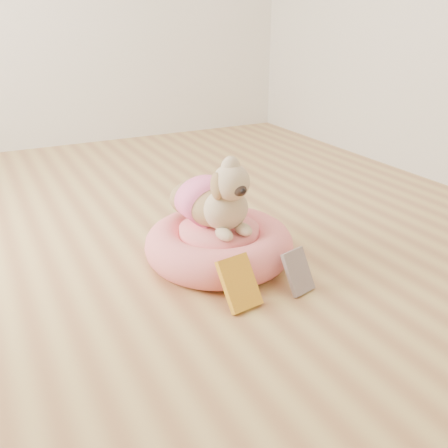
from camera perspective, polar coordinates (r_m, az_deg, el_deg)
name	(u,v)px	position (r m, az deg, el deg)	size (l,w,h in m)	color
floor	(165,243)	(2.53, -6.74, -2.13)	(4.50, 4.50, 0.00)	#A97546
pet_bed	(219,245)	(2.30, -0.57, -2.36)	(0.68, 0.68, 0.18)	#F25F7C
dog	(214,187)	(2.22, -1.12, 4.20)	(0.34, 0.49, 0.36)	brown
book_yellow	(239,283)	(1.96, 1.75, -6.75)	(0.14, 0.03, 0.21)	yellow
book_white	(298,272)	(2.09, 8.47, -5.42)	(0.12, 0.02, 0.18)	silver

